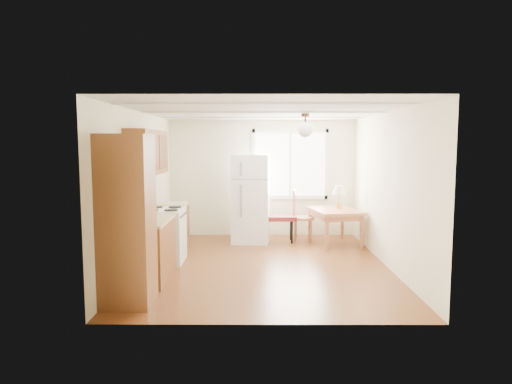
{
  "coord_description": "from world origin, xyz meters",
  "views": [
    {
      "loc": [
        -0.11,
        -7.34,
        1.98
      ],
      "look_at": [
        -0.13,
        0.55,
        1.15
      ],
      "focal_mm": 32.0,
      "sensor_mm": 36.0,
      "label": 1
    }
  ],
  "objects_px": {
    "refrigerator": "(251,199)",
    "bench": "(267,219)",
    "dining_table": "(335,215)",
    "chair": "(298,212)"
  },
  "relations": [
    {
      "from": "bench",
      "to": "chair",
      "type": "xyz_separation_m",
      "value": [
        0.64,
        0.13,
        0.13
      ]
    },
    {
      "from": "bench",
      "to": "chair",
      "type": "height_order",
      "value": "chair"
    },
    {
      "from": "refrigerator",
      "to": "bench",
      "type": "bearing_deg",
      "value": 5.54
    },
    {
      "from": "refrigerator",
      "to": "dining_table",
      "type": "bearing_deg",
      "value": -3.71
    },
    {
      "from": "bench",
      "to": "refrigerator",
      "type": "bearing_deg",
      "value": -179.71
    },
    {
      "from": "chair",
      "to": "dining_table",
      "type": "bearing_deg",
      "value": -19.88
    },
    {
      "from": "refrigerator",
      "to": "chair",
      "type": "distance_m",
      "value": 1.03
    },
    {
      "from": "dining_table",
      "to": "bench",
      "type": "bearing_deg",
      "value": 157.83
    },
    {
      "from": "refrigerator",
      "to": "bench",
      "type": "xyz_separation_m",
      "value": [
        0.34,
        0.01,
        -0.41
      ]
    },
    {
      "from": "refrigerator",
      "to": "dining_table",
      "type": "xyz_separation_m",
      "value": [
        1.67,
        -0.24,
        -0.29
      ]
    }
  ]
}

